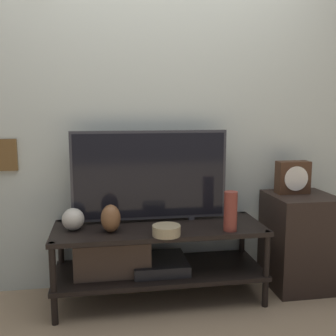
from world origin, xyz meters
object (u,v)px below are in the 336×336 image
at_px(television, 150,175).
at_px(vase_wide_bowl, 166,230).
at_px(vase_round_glass, 73,219).
at_px(vase_urn_stoneware, 111,218).
at_px(vase_tall_ceramic, 230,211).
at_px(mantel_clock, 293,177).

distance_m(television, vase_wide_bowl, 0.43).
bearing_deg(vase_wide_bowl, vase_round_glass, 160.46).
height_order(vase_round_glass, vase_wide_bowl, vase_round_glass).
xyz_separation_m(vase_urn_stoneware, vase_tall_ceramic, (0.74, -0.09, 0.04)).
xyz_separation_m(vase_tall_ceramic, mantel_clock, (0.55, 0.27, 0.15)).
relative_size(vase_urn_stoneware, vase_wide_bowl, 1.01).
xyz_separation_m(vase_round_glass, mantel_clock, (1.52, 0.09, 0.21)).
xyz_separation_m(vase_urn_stoneware, vase_round_glass, (-0.23, 0.08, -0.02)).
bearing_deg(mantel_clock, vase_round_glass, -176.50).
bearing_deg(vase_tall_ceramic, mantel_clock, 25.97).
bearing_deg(television, vase_tall_ceramic, -30.94).
distance_m(vase_urn_stoneware, vase_wide_bowl, 0.36).
distance_m(vase_urn_stoneware, vase_tall_ceramic, 0.75).
bearing_deg(mantel_clock, vase_urn_stoneware, -172.44).
height_order(television, mantel_clock, television).
distance_m(vase_round_glass, mantel_clock, 1.54).
height_order(television, vase_wide_bowl, television).
relative_size(vase_wide_bowl, mantel_clock, 0.75).
bearing_deg(vase_round_glass, vase_tall_ceramic, -10.00).
xyz_separation_m(vase_urn_stoneware, vase_wide_bowl, (0.33, -0.12, -0.06)).
xyz_separation_m(vase_wide_bowl, mantel_clock, (0.96, 0.29, 0.25)).
distance_m(vase_round_glass, vase_tall_ceramic, 1.00).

